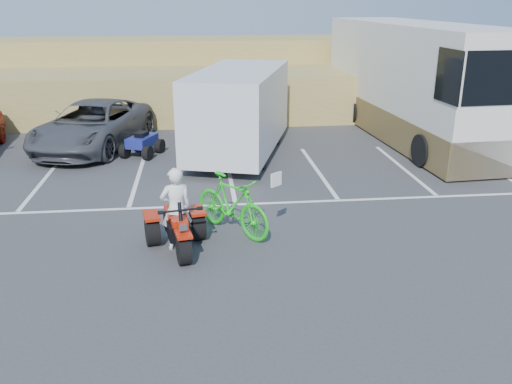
{
  "coord_description": "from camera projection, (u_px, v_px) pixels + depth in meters",
  "views": [
    {
      "loc": [
        -0.87,
        -10.51,
        5.0
      ],
      "look_at": [
        0.32,
        0.53,
        1.0
      ],
      "focal_mm": 38.0,
      "sensor_mm": 36.0,
      "label": 1
    }
  ],
  "objects": [
    {
      "name": "grey_pickup",
      "position": [
        93.0,
        125.0,
        18.84
      ],
      "size": [
        4.1,
        6.27,
        1.6
      ],
      "primitive_type": "imported",
      "rotation": [
        0.0,
        0.0,
        -0.27
      ],
      "color": "#424349",
      "rests_on": "ground"
    },
    {
      "name": "quad_atv_blue",
      "position": [
        143.0,
        155.0,
        18.17
      ],
      "size": [
        1.47,
        1.66,
        0.9
      ],
      "primitive_type": null,
      "rotation": [
        0.0,
        0.0,
        -0.39
      ],
      "color": "navy",
      "rests_on": "ground"
    },
    {
      "name": "rv_motorhome",
      "position": [
        412.0,
        89.0,
        20.3
      ],
      "size": [
        3.64,
        11.53,
        4.08
      ],
      "rotation": [
        0.0,
        0.0,
        0.07
      ],
      "color": "silver",
      "rests_on": "ground"
    },
    {
      "name": "quad_atv_green",
      "position": [
        210.0,
        150.0,
        18.75
      ],
      "size": [
        1.17,
        1.48,
        0.9
      ],
      "primitive_type": null,
      "rotation": [
        0.0,
        0.0,
        -0.11
      ],
      "color": "#155F21",
      "rests_on": "ground"
    },
    {
      "name": "parking_stripes",
      "position": [
        261.0,
        182.0,
        15.5
      ],
      "size": [
        28.0,
        5.16,
        0.01
      ],
      "color": "white",
      "rests_on": "ground"
    },
    {
      "name": "red_trike_atv",
      "position": [
        179.0,
        251.0,
        11.33
      ],
      "size": [
        1.59,
        1.93,
        1.12
      ],
      "primitive_type": null,
      "rotation": [
        0.0,
        0.0,
        0.19
      ],
      "color": "#AD1F09",
      "rests_on": "ground"
    },
    {
      "name": "rider",
      "position": [
        176.0,
        209.0,
        11.16
      ],
      "size": [
        0.72,
        0.54,
        1.78
      ],
      "primitive_type": "imported",
      "rotation": [
        0.0,
        0.0,
        3.33
      ],
      "color": "white",
      "rests_on": "ground"
    },
    {
      "name": "grass_embankment",
      "position": [
        215.0,
        78.0,
        25.61
      ],
      "size": [
        40.0,
        8.5,
        3.1
      ],
      "color": "olive",
      "rests_on": "ground"
    },
    {
      "name": "ground",
      "position": [
        244.0,
        245.0,
        11.61
      ],
      "size": [
        100.0,
        100.0,
        0.0
      ],
      "primitive_type": "plane",
      "color": "#38383B",
      "rests_on": "ground"
    },
    {
      "name": "green_dirt_bike",
      "position": [
        232.0,
        204.0,
        12.0
      ],
      "size": [
        1.92,
        2.13,
        1.35
      ],
      "primitive_type": "imported",
      "rotation": [
        0.0,
        0.0,
        0.69
      ],
      "color": "#14BF19",
      "rests_on": "ground"
    },
    {
      "name": "cargo_trailer",
      "position": [
        239.0,
        109.0,
        17.81
      ],
      "size": [
        4.05,
        6.47,
        2.81
      ],
      "rotation": [
        0.0,
        0.0,
        -0.29
      ],
      "color": "silver",
      "rests_on": "ground"
    }
  ]
}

